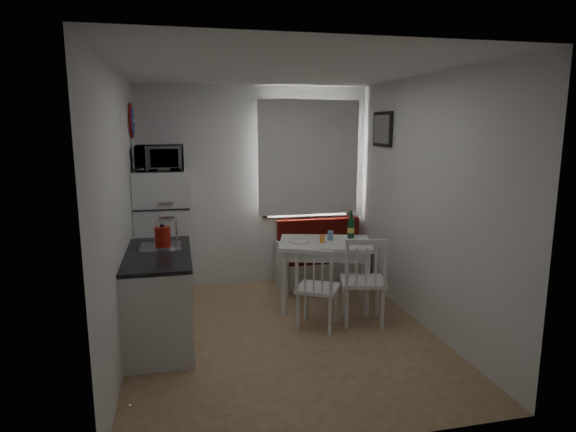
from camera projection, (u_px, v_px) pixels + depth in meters
name	position (u px, v px, depth m)	size (l,w,h in m)	color
floor	(284.00, 335.00, 4.87)	(3.00, 3.50, 0.02)	olive
ceiling	(283.00, 69.00, 4.39)	(3.00, 3.50, 0.02)	white
wall_back	(255.00, 187.00, 6.31)	(3.00, 0.02, 2.60)	white
wall_front	(344.00, 256.00, 2.95)	(3.00, 0.02, 2.60)	white
wall_left	(120.00, 215.00, 4.30)	(0.02, 3.50, 2.60)	white
wall_right	(425.00, 204.00, 4.96)	(0.02, 3.50, 2.60)	white
window	(307.00, 162.00, 6.37)	(1.22, 0.06, 1.47)	white
curtain	(309.00, 158.00, 6.29)	(1.35, 0.02, 1.50)	white
kitchen_counter	(160.00, 297.00, 4.67)	(0.62, 1.32, 1.16)	white
wall_sign	(132.00, 121.00, 5.54)	(0.40, 0.40, 0.03)	navy
picture_frame	(382.00, 129.00, 5.87)	(0.04, 0.52, 0.42)	black
bench	(321.00, 263.00, 6.45)	(1.20, 0.46, 0.86)	white
dining_table	(325.00, 249.00, 5.55)	(1.20, 0.98, 0.78)	white
chair_left	(320.00, 280.00, 4.89)	(0.56, 0.57, 0.47)	white
chair_right	(367.00, 272.00, 4.98)	(0.54, 0.53, 0.52)	white
fridge	(164.00, 235.00, 5.81)	(0.63, 0.63, 1.57)	white
microwave	(160.00, 158.00, 5.59)	(0.54, 0.36, 0.30)	white
kettle	(163.00, 237.00, 4.70)	(0.18, 0.18, 0.24)	#A2170D
wine_bottle	(351.00, 224.00, 5.68)	(0.08, 0.08, 0.33)	#144022
drinking_glass_orange	(322.00, 239.00, 5.47)	(0.06, 0.06, 0.09)	orange
drinking_glass_blue	(330.00, 235.00, 5.59)	(0.07, 0.07, 0.11)	#6D8EB9
plate	(299.00, 242.00, 5.49)	(0.24, 0.24, 0.02)	white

